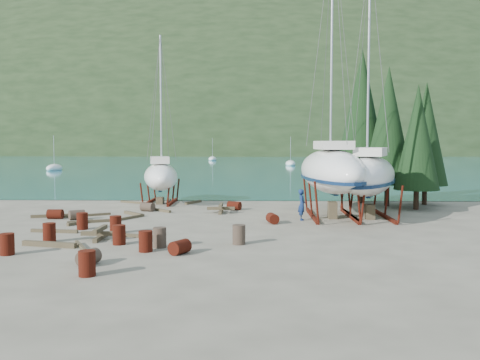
{
  "coord_description": "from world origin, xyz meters",
  "views": [
    {
      "loc": [
        3.02,
        -26.6,
        4.56
      ],
      "look_at": [
        2.16,
        3.0,
        2.49
      ],
      "focal_mm": 40.0,
      "sensor_mm": 36.0,
      "label": 1
    }
  ],
  "objects_px": {
    "large_sailboat_near": "(332,170)",
    "worker": "(302,205)",
    "small_sailboat_shore": "(161,176)",
    "large_sailboat_far": "(369,175)"
  },
  "relations": [
    {
      "from": "large_sailboat_far",
      "to": "small_sailboat_shore",
      "type": "xyz_separation_m",
      "value": [
        -13.93,
        7.33,
        -0.56
      ]
    },
    {
      "from": "large_sailboat_near",
      "to": "worker",
      "type": "bearing_deg",
      "value": -148.18
    },
    {
      "from": "large_sailboat_near",
      "to": "large_sailboat_far",
      "type": "relative_size",
      "value": 1.12
    },
    {
      "from": "large_sailboat_near",
      "to": "worker",
      "type": "height_order",
      "value": "large_sailboat_near"
    },
    {
      "from": "large_sailboat_far",
      "to": "worker",
      "type": "bearing_deg",
      "value": -145.65
    },
    {
      "from": "large_sailboat_near",
      "to": "large_sailboat_far",
      "type": "bearing_deg",
      "value": -10.08
    },
    {
      "from": "large_sailboat_near",
      "to": "small_sailboat_shore",
      "type": "height_order",
      "value": "large_sailboat_near"
    },
    {
      "from": "small_sailboat_shore",
      "to": "worker",
      "type": "bearing_deg",
      "value": -52.29
    },
    {
      "from": "small_sailboat_shore",
      "to": "worker",
      "type": "xyz_separation_m",
      "value": [
        9.83,
        -8.43,
        -1.15
      ]
    },
    {
      "from": "large_sailboat_near",
      "to": "large_sailboat_far",
      "type": "height_order",
      "value": "large_sailboat_near"
    }
  ]
}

